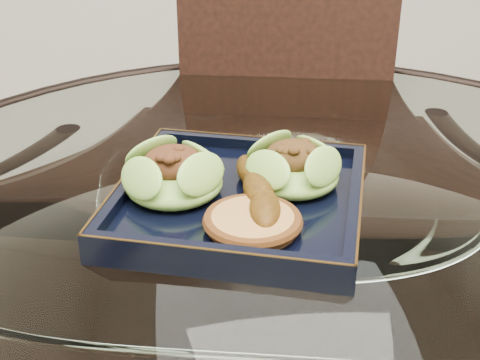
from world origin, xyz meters
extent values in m
cylinder|color=white|center=(0.00, 0.00, 0.76)|extent=(1.10, 1.10, 0.01)
torus|color=black|center=(0.00, 0.00, 0.76)|extent=(1.13, 1.13, 0.02)
cylinder|color=black|center=(0.28, 0.28, 0.38)|extent=(0.04, 0.04, 0.75)
cylinder|color=black|center=(-0.28, 0.28, 0.38)|extent=(0.04, 0.04, 0.75)
cube|color=#321810|center=(0.04, 0.30, 0.44)|extent=(0.47, 0.47, 0.04)
cube|color=#321810|center=(0.08, 0.48, 0.70)|extent=(0.37, 0.10, 0.43)
cylinder|color=#321810|center=(-0.09, 0.50, 0.21)|extent=(0.03, 0.03, 0.42)
cylinder|color=#321810|center=(0.24, 0.43, 0.21)|extent=(0.03, 0.03, 0.42)
cube|color=black|center=(-0.06, 0.01, 0.77)|extent=(0.34, 0.34, 0.02)
ellipsoid|color=#53942B|center=(-0.13, 0.02, 0.80)|extent=(0.13, 0.13, 0.04)
ellipsoid|color=#59922A|center=(0.01, 0.03, 0.80)|extent=(0.13, 0.13, 0.04)
ellipsoid|color=#6B3F0B|center=(-0.04, -0.01, 0.80)|extent=(0.04, 0.16, 0.03)
cylinder|color=#AE7A3A|center=(-0.05, -0.07, 0.79)|extent=(0.10, 0.10, 0.02)
camera|label=1|loc=(-0.13, -0.65, 1.14)|focal=50.00mm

